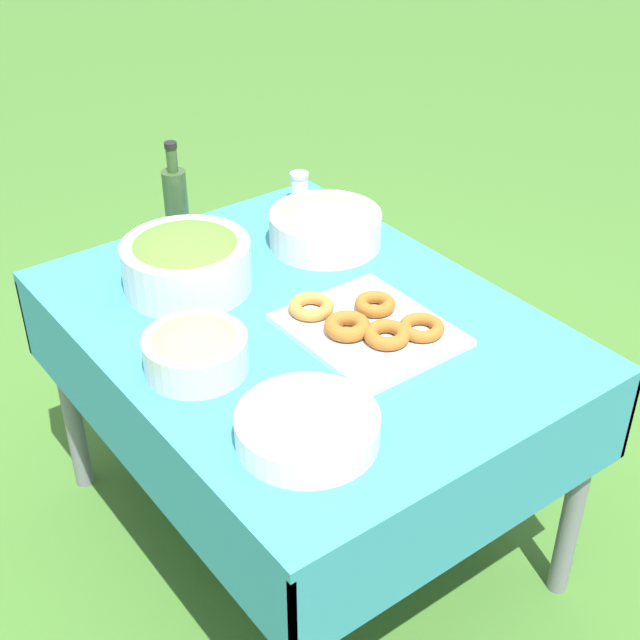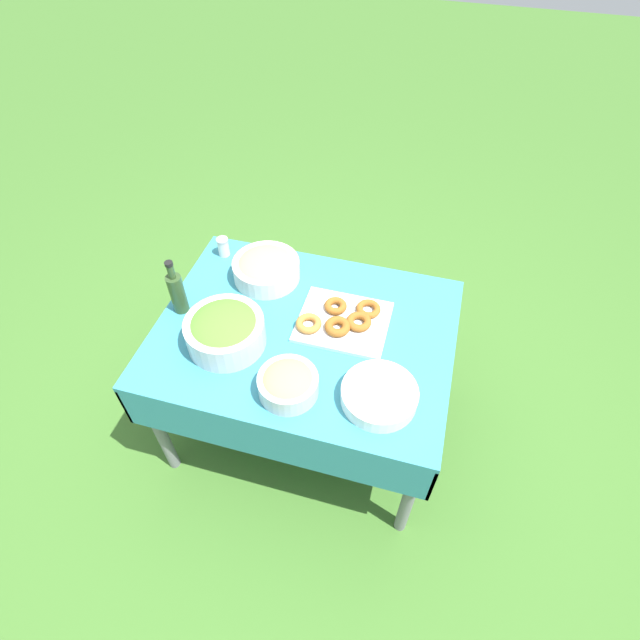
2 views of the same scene
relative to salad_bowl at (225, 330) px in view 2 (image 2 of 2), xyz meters
The scene contains 9 objects.
ground_plane 0.83m from the salad_bowl, 27.21° to the left, with size 14.00×14.00×0.00m, color #3D6B28.
picnic_table 0.35m from the salad_bowl, 27.21° to the left, with size 1.20×0.92×0.70m.
salad_bowl is the anchor object (origin of this frame).
pasta_bowl 0.40m from the salad_bowl, 86.36° to the left, with size 0.29×0.29×0.11m.
donut_platter 0.47m from the salad_bowl, 27.98° to the left, with size 0.38×0.31×0.05m.
plate_stack 0.64m from the salad_bowl, ahead, with size 0.28×0.28×0.06m.
olive_oil_bottle 0.28m from the salad_bowl, 155.47° to the left, with size 0.06×0.06×0.26m.
bread_bowl 0.34m from the salad_bowl, 26.93° to the right, with size 0.22×0.22×0.10m.
salt_shaker 0.54m from the salad_bowl, 114.08° to the left, with size 0.05×0.05×0.09m.
Camera 2 is at (0.42, -1.25, 2.23)m, focal length 28.00 mm.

